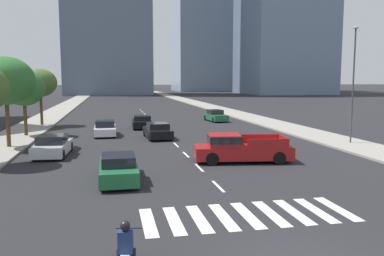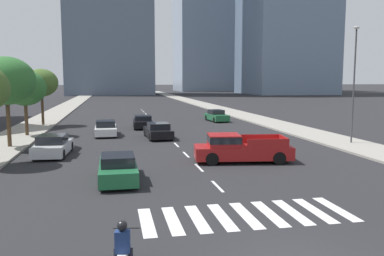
# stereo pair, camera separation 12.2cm
# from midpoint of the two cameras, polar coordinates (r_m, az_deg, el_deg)

# --- Properties ---
(sidewalk_east) EXTENTS (4.00, 260.00, 0.15)m
(sidewalk_east) POSITION_cam_midpoint_polar(r_m,az_deg,el_deg) (43.01, 12.45, 0.35)
(sidewalk_east) COLOR gray
(sidewalk_east) RESTS_ON ground
(sidewalk_west) EXTENTS (4.00, 260.00, 0.15)m
(sidewalk_west) POSITION_cam_midpoint_polar(r_m,az_deg,el_deg) (40.11, -23.12, -0.51)
(sidewalk_west) COLOR gray
(sidewalk_west) RESTS_ON ground
(crosswalk_near) EXTENTS (7.65, 2.88, 0.01)m
(crosswalk_near) POSITION_cam_midpoint_polar(r_m,az_deg,el_deg) (14.87, 7.73, -12.28)
(crosswalk_near) COLOR silver
(crosswalk_near) RESTS_ON ground
(lane_divider_center) EXTENTS (0.14, 50.00, 0.01)m
(lane_divider_center) POSITION_cam_midpoint_polar(r_m,az_deg,el_deg) (41.78, -5.07, 0.20)
(lane_divider_center) COLOR silver
(lane_divider_center) RESTS_ON ground
(motorcycle_lead) EXTENTS (0.71, 2.19, 1.49)m
(motorcycle_lead) POSITION_cam_midpoint_polar(r_m,az_deg,el_deg) (10.42, -9.79, -17.52)
(motorcycle_lead) COLOR black
(motorcycle_lead) RESTS_ON ground
(pickup_truck) EXTENTS (5.97, 2.82, 1.67)m
(pickup_truck) POSITION_cam_midpoint_polar(r_m,az_deg,el_deg) (23.85, 6.50, -2.94)
(pickup_truck) COLOR maroon
(pickup_truck) RESTS_ON ground
(sedan_white_0) EXTENTS (1.89, 4.43, 1.34)m
(sedan_white_0) POSITION_cam_midpoint_polar(r_m,az_deg,el_deg) (35.75, -12.48, -0.09)
(sedan_white_0) COLOR silver
(sedan_white_0) RESTS_ON ground
(sedan_green_1) EXTENTS (2.09, 4.42, 1.36)m
(sedan_green_1) POSITION_cam_midpoint_polar(r_m,az_deg,el_deg) (47.18, 3.32, 1.74)
(sedan_green_1) COLOR #1E6038
(sedan_green_1) RESTS_ON ground
(sedan_silver_2) EXTENTS (2.18, 4.59, 1.37)m
(sedan_silver_2) POSITION_cam_midpoint_polar(r_m,az_deg,el_deg) (27.23, -19.50, -2.46)
(sedan_silver_2) COLOR #B7BABF
(sedan_silver_2) RESTS_ON ground
(sedan_green_3) EXTENTS (1.81, 4.45, 1.32)m
(sedan_green_3) POSITION_cam_midpoint_polar(r_m,az_deg,el_deg) (19.63, -10.72, -5.75)
(sedan_green_3) COLOR #1E6038
(sedan_green_3) RESTS_ON ground
(sedan_black_4) EXTENTS (2.15, 4.42, 1.31)m
(sedan_black_4) POSITION_cam_midpoint_polar(r_m,az_deg,el_deg) (33.42, -5.08, -0.45)
(sedan_black_4) COLOR black
(sedan_black_4) RESTS_ON ground
(sedan_black_5) EXTENTS (2.02, 4.47, 1.29)m
(sedan_black_5) POSITION_cam_midpoint_polar(r_m,az_deg,el_deg) (40.70, -7.29, 0.84)
(sedan_black_5) COLOR black
(sedan_black_5) RESTS_ON ground
(street_lamp_east) EXTENTS (0.50, 0.24, 8.66)m
(street_lamp_east) POSITION_cam_midpoint_polar(r_m,az_deg,el_deg) (32.18, 22.10, 6.80)
(street_lamp_east) COLOR #3F3F42
(street_lamp_east) RESTS_ON sidewalk_east
(street_tree_second) EXTENTS (4.00, 4.00, 6.37)m
(street_tree_second) POSITION_cam_midpoint_polar(r_m,az_deg,el_deg) (30.94, -25.34, 6.13)
(street_tree_second) COLOR #4C3823
(street_tree_second) RESTS_ON sidewalk_west
(street_tree_third) EXTENTS (3.54, 3.54, 5.56)m
(street_tree_third) POSITION_cam_midpoint_polar(r_m,az_deg,el_deg) (36.75, -23.12, 5.29)
(street_tree_third) COLOR #4C3823
(street_tree_third) RESTS_ON sidewalk_west
(street_tree_fourth) EXTENTS (3.44, 3.44, 5.90)m
(street_tree_fourth) POSITION_cam_midpoint_polar(r_m,az_deg,el_deg) (44.79, -21.07, 6.07)
(street_tree_fourth) COLOR #4C3823
(street_tree_fourth) RESTS_ON sidewalk_west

